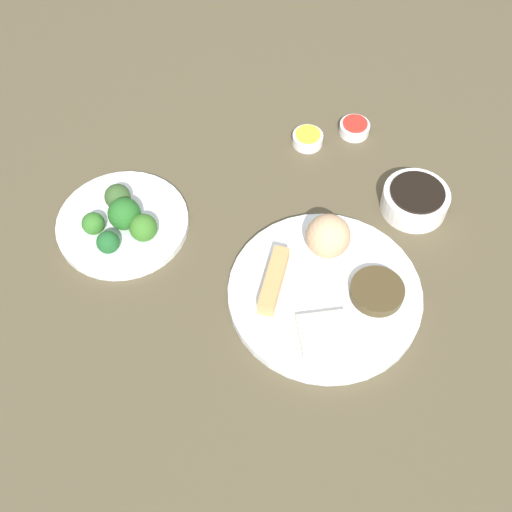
% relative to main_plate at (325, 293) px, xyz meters
% --- Properties ---
extents(tabletop, '(2.20, 2.20, 0.02)m').
position_rel_main_plate_xyz_m(tabletop, '(-0.05, -0.01, -0.02)').
color(tabletop, brown).
rests_on(tabletop, ground).
extents(main_plate, '(0.30, 0.30, 0.02)m').
position_rel_main_plate_xyz_m(main_plate, '(0.00, 0.00, 0.00)').
color(main_plate, white).
rests_on(main_plate, tabletop).
extents(rice_scoop, '(0.07, 0.07, 0.07)m').
position_rel_main_plate_xyz_m(rice_scoop, '(-0.06, 0.05, 0.04)').
color(rice_scoop, tan).
rests_on(rice_scoop, main_plate).
extents(spring_roll, '(0.09, 0.09, 0.03)m').
position_rel_main_plate_xyz_m(spring_roll, '(-0.05, -0.06, 0.02)').
color(spring_roll, tan).
rests_on(spring_roll, main_plate).
extents(crab_rangoon_wonton, '(0.09, 0.09, 0.01)m').
position_rel_main_plate_xyz_m(crab_rangoon_wonton, '(0.06, -0.05, 0.01)').
color(crab_rangoon_wonton, beige).
rests_on(crab_rangoon_wonton, main_plate).
extents(stir_fry_heap, '(0.08, 0.08, 0.02)m').
position_rel_main_plate_xyz_m(stir_fry_heap, '(0.05, 0.06, 0.02)').
color(stir_fry_heap, '#44371D').
rests_on(stir_fry_heap, main_plate).
extents(broccoli_plate, '(0.22, 0.22, 0.01)m').
position_rel_main_plate_xyz_m(broccoli_plate, '(-0.28, -0.20, -0.00)').
color(broccoli_plate, white).
rests_on(broccoli_plate, tabletop).
extents(broccoli_floret_0, '(0.04, 0.04, 0.04)m').
position_rel_main_plate_xyz_m(broccoli_floret_0, '(-0.32, -0.19, 0.03)').
color(broccoli_floret_0, '#365627').
rests_on(broccoli_floret_0, broccoli_plate).
extents(broccoli_floret_1, '(0.04, 0.04, 0.04)m').
position_rel_main_plate_xyz_m(broccoli_floret_1, '(-0.24, -0.24, 0.02)').
color(broccoli_floret_1, '#1F5C27').
rests_on(broccoli_floret_1, broccoli_plate).
extents(broccoli_floret_2, '(0.05, 0.05, 0.05)m').
position_rel_main_plate_xyz_m(broccoli_floret_2, '(-0.27, -0.20, 0.03)').
color(broccoli_floret_2, '#246422').
rests_on(broccoli_floret_2, broccoli_plate).
extents(broccoli_floret_3, '(0.04, 0.04, 0.04)m').
position_rel_main_plate_xyz_m(broccoli_floret_3, '(-0.29, -0.25, 0.02)').
color(broccoli_floret_3, '#336F26').
rests_on(broccoli_floret_3, broccoli_plate).
extents(broccoli_floret_4, '(0.04, 0.04, 0.04)m').
position_rel_main_plate_xyz_m(broccoli_floret_4, '(-0.24, -0.19, 0.03)').
color(broccoli_floret_4, '#387325').
rests_on(broccoli_floret_4, broccoli_plate).
extents(soy_sauce_bowl, '(0.11, 0.11, 0.04)m').
position_rel_main_plate_xyz_m(soy_sauce_bowl, '(-0.06, 0.23, 0.01)').
color(soy_sauce_bowl, white).
rests_on(soy_sauce_bowl, tabletop).
extents(soy_sauce_bowl_liquid, '(0.09, 0.09, 0.00)m').
position_rel_main_plate_xyz_m(soy_sauce_bowl_liquid, '(-0.06, 0.23, 0.03)').
color(soy_sauce_bowl_liquid, black).
rests_on(soy_sauce_bowl_liquid, soy_sauce_bowl).
extents(sauce_ramekin_hot_mustard, '(0.05, 0.05, 0.02)m').
position_rel_main_plate_xyz_m(sauce_ramekin_hot_mustard, '(-0.28, 0.16, 0.00)').
color(sauce_ramekin_hot_mustard, white).
rests_on(sauce_ramekin_hot_mustard, tabletop).
extents(sauce_ramekin_hot_mustard_liquid, '(0.04, 0.04, 0.00)m').
position_rel_main_plate_xyz_m(sauce_ramekin_hot_mustard_liquid, '(-0.28, 0.16, 0.01)').
color(sauce_ramekin_hot_mustard_liquid, yellow).
rests_on(sauce_ramekin_hot_mustard_liquid, sauce_ramekin_hot_mustard).
extents(sauce_ramekin_sweet_and_sour, '(0.05, 0.05, 0.02)m').
position_rel_main_plate_xyz_m(sauce_ramekin_sweet_and_sour, '(-0.26, 0.25, 0.00)').
color(sauce_ramekin_sweet_and_sour, white).
rests_on(sauce_ramekin_sweet_and_sour, tabletop).
extents(sauce_ramekin_sweet_and_sour_liquid, '(0.04, 0.04, 0.00)m').
position_rel_main_plate_xyz_m(sauce_ramekin_sweet_and_sour_liquid, '(-0.26, 0.25, 0.01)').
color(sauce_ramekin_sweet_and_sour_liquid, red).
rests_on(sauce_ramekin_sweet_and_sour_liquid, sauce_ramekin_sweet_and_sour).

